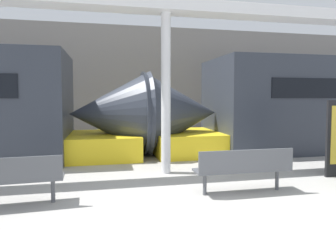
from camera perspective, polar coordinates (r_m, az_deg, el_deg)
ground_plane at (r=4.62m, az=9.98°, el=-19.88°), size 60.00×60.00×0.00m
station_wall at (r=13.69m, az=-5.33°, el=6.25°), size 56.00×0.20×5.00m
bench_near at (r=5.88m, az=14.29°, el=-9.50°), size 1.87×0.44×0.86m
bench_far at (r=5.67m, az=-28.62°, el=-10.33°), size 1.83×0.55×0.86m
support_column_near at (r=7.12m, az=-0.42°, el=4.04°), size 0.23×0.23×3.80m
canopy_beam at (r=7.43m, az=-0.42°, el=19.98°), size 28.00×0.60×0.28m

